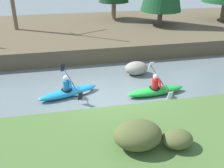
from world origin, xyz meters
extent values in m
plane|color=slate|center=(0.00, 0.00, 0.00)|extent=(90.00, 90.00, 0.00)
cube|color=brown|center=(0.00, 9.97, 0.47)|extent=(44.00, 11.01, 0.93)
cylinder|color=#7A664C|center=(2.81, 12.19, 1.62)|extent=(0.36, 0.36, 1.38)
cylinder|color=brown|center=(5.81, 9.41, 1.46)|extent=(0.36, 0.36, 1.05)
cylinder|color=brown|center=(11.40, 9.79, 1.67)|extent=(0.36, 0.36, 1.48)
ellipsoid|color=#4C562D|center=(-0.03, -3.98, 1.17)|extent=(1.36, 1.13, 0.73)
ellipsoid|color=#4C562D|center=(1.03, -4.22, 1.04)|extent=(0.88, 0.73, 0.48)
ellipsoid|color=green|center=(2.13, 0.25, 0.17)|extent=(2.75, 0.87, 0.34)
cone|color=green|center=(3.37, 0.38, 0.19)|extent=(0.37, 0.23, 0.20)
cylinder|color=black|center=(2.08, 0.25, 0.31)|extent=(0.53, 0.53, 0.08)
cylinder|color=red|center=(2.08, 0.25, 0.56)|extent=(0.33, 0.33, 0.42)
sphere|color=white|center=(2.08, 0.25, 0.89)|extent=(0.25, 0.25, 0.23)
cylinder|color=red|center=(2.16, 0.50, 0.65)|extent=(0.11, 0.23, 0.35)
cylinder|color=red|center=(2.21, 0.02, 0.65)|extent=(0.11, 0.23, 0.35)
cylinder|color=black|center=(2.31, 0.27, 0.69)|extent=(0.23, 1.91, 0.65)
cube|color=white|center=(2.21, 1.22, 1.00)|extent=(0.22, 0.18, 0.41)
cube|color=white|center=(2.41, -0.68, 0.38)|extent=(0.22, 0.18, 0.41)
ellipsoid|color=#1993D6|center=(-1.73, 0.91, 0.17)|extent=(2.75, 1.41, 0.34)
cone|color=#1993D6|center=(-0.55, 1.30, 0.19)|extent=(0.39, 0.30, 0.20)
cylinder|color=black|center=(-1.77, 0.90, 0.31)|extent=(0.61, 0.61, 0.08)
cylinder|color=#1984CC|center=(-1.77, 0.90, 0.56)|extent=(0.38, 0.38, 0.42)
sphere|color=white|center=(-1.77, 0.90, 0.89)|extent=(0.29, 0.29, 0.23)
cylinder|color=#1984CC|center=(-1.75, 1.16, 0.65)|extent=(0.16, 0.24, 0.35)
cylinder|color=#1984CC|center=(-1.60, 0.70, 0.65)|extent=(0.16, 0.24, 0.35)
cylinder|color=black|center=(-1.55, 0.97, 0.69)|extent=(0.63, 1.83, 0.65)
cube|color=black|center=(-1.85, 1.87, 1.00)|extent=(0.24, 0.21, 0.41)
cube|color=black|center=(-1.26, 0.07, 0.38)|extent=(0.24, 0.21, 0.41)
ellipsoid|color=white|center=(-1.20, 1.08, 0.09)|extent=(1.26, 1.01, 0.18)
ellipsoid|color=gray|center=(1.94, 2.62, 0.34)|extent=(1.22, 0.95, 0.69)
camera|label=1|loc=(-1.95, -9.59, 5.55)|focal=42.00mm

